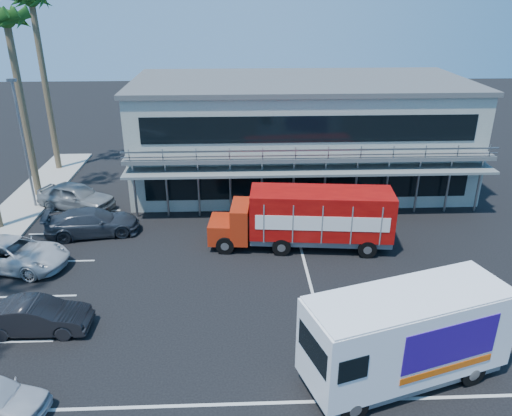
{
  "coord_description": "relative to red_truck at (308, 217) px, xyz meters",
  "views": [
    {
      "loc": [
        -1.4,
        -18.68,
        12.7
      ],
      "look_at": [
        -0.4,
        5.13,
        2.3
      ],
      "focal_mm": 35.0,
      "sensor_mm": 36.0,
      "label": 1
    }
  ],
  "objects": [
    {
      "name": "white_van",
      "position": [
        1.98,
        -10.07,
        0.08
      ],
      "size": [
        7.55,
        4.49,
        3.49
      ],
      "rotation": [
        0.0,
        0.0,
        0.31
      ],
      "color": "white",
      "rests_on": "ground"
    },
    {
      "name": "parked_car_b",
      "position": [
        -11.84,
        -6.78,
        -1.08
      ],
      "size": [
        4.22,
        1.54,
        1.38
      ],
      "primitive_type": "imported",
      "rotation": [
        0.0,
        0.0,
        1.55
      ],
      "color": "black",
      "rests_on": "ground"
    },
    {
      "name": "building",
      "position": [
        0.66,
        9.87,
        1.89
      ],
      "size": [
        22.4,
        12.0,
        7.3
      ],
      "color": "#959A8D",
      "rests_on": "ground"
    },
    {
      "name": "parked_car_e",
      "position": [
        -13.85,
        5.74,
        -0.93
      ],
      "size": [
        5.31,
        3.63,
        1.68
      ],
      "primitive_type": "imported",
      "rotation": [
        0.0,
        0.0,
        1.2
      ],
      "color": "gray",
      "rests_on": "ground"
    },
    {
      "name": "ground",
      "position": [
        -2.34,
        -5.06,
        -1.77
      ],
      "size": [
        120.0,
        120.0,
        0.0
      ],
      "primitive_type": "plane",
      "color": "black",
      "rests_on": "ground"
    },
    {
      "name": "light_pole_far",
      "position": [
        -16.54,
        5.94,
        2.73
      ],
      "size": [
        0.5,
        0.25,
        8.09
      ],
      "color": "gray",
      "rests_on": "ground"
    },
    {
      "name": "palm_f",
      "position": [
        -17.44,
        13.44,
        9.7
      ],
      "size": [
        2.8,
        2.8,
        13.25
      ],
      "color": "brown",
      "rests_on": "ground"
    },
    {
      "name": "parked_car_c",
      "position": [
        -14.84,
        -1.54,
        -1.01
      ],
      "size": [
        5.87,
        3.72,
        1.51
      ],
      "primitive_type": "imported",
      "rotation": [
        0.0,
        0.0,
        1.33
      ],
      "color": "silver",
      "rests_on": "ground"
    },
    {
      "name": "red_truck",
      "position": [
        0.0,
        0.0,
        0.0
      ],
      "size": [
        9.75,
        3.18,
        3.22
      ],
      "rotation": [
        0.0,
        0.0,
        -0.1
      ],
      "color": "#AB250D",
      "rests_on": "ground"
    },
    {
      "name": "palm_e",
      "position": [
        -17.04,
        7.94,
        8.8
      ],
      "size": [
        2.8,
        2.8,
        12.25
      ],
      "color": "brown",
      "rests_on": "ground"
    },
    {
      "name": "parked_car_d",
      "position": [
        -11.89,
        2.01,
        -1.02
      ],
      "size": [
        5.43,
        2.93,
        1.5
      ],
      "primitive_type": "imported",
      "rotation": [
        0.0,
        0.0,
        1.74
      ],
      "color": "#292F37",
      "rests_on": "ground"
    }
  ]
}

